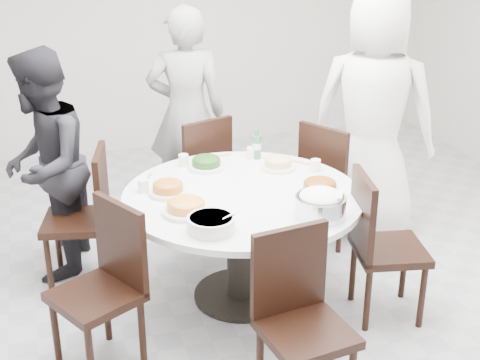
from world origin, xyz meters
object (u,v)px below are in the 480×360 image
object	(u,v)px
chair_se	(390,247)
chair_s	(307,329)
chair_n	(195,173)
diner_left	(44,166)
chair_nw	(75,218)
dining_table	(242,246)
rice_bowl	(321,207)
diner_middle	(186,114)
soup_bowl	(211,224)
chair_ne	(336,181)
chair_sw	(95,293)
beverage_bottle	(257,144)
diner_right	(374,113)

from	to	relation	value
chair_se	chair_s	bearing A→B (deg)	139.23
chair_n	diner_left	distance (m)	1.21
chair_nw	dining_table	bearing A→B (deg)	75.01
rice_bowl	diner_middle	bearing A→B (deg)	101.19
chair_n	chair_se	xyz separation A→B (m)	(0.86, -1.53, 0.00)
chair_s	diner_left	bearing A→B (deg)	114.39
diner_left	soup_bowl	world-z (taller)	diner_left
chair_s	diner_left	size ratio (longest dim) A/B	0.60
chair_ne	diner_middle	distance (m)	1.31
chair_sw	chair_s	size ratio (longest dim) A/B	1.00
soup_bowl	beverage_bottle	distance (m)	1.15
chair_ne	diner_left	xyz separation A→B (m)	(-2.09, 0.14, 0.32)
chair_nw	diner_left	distance (m)	0.41
chair_sw	diner_left	xyz separation A→B (m)	(-0.19, 1.18, 0.32)
dining_table	chair_ne	bearing A→B (deg)	32.77
diner_left	rice_bowl	bearing A→B (deg)	66.37
rice_bowl	beverage_bottle	world-z (taller)	beverage_bottle
chair_nw	diner_right	world-z (taller)	diner_right
rice_bowl	diner_left	bearing A→B (deg)	141.63
chair_nw	diner_right	size ratio (longest dim) A/B	0.50
chair_sw	dining_table	bearing A→B (deg)	85.92
diner_right	rice_bowl	world-z (taller)	diner_right
chair_nw	beverage_bottle	distance (m)	1.34
chair_nw	chair_sw	distance (m)	0.97
chair_nw	chair_ne	bearing A→B (deg)	104.81
diner_right	chair_s	bearing A→B (deg)	89.97
chair_nw	beverage_bottle	xyz separation A→B (m)	(1.28, 0.03, 0.38)
dining_table	soup_bowl	distance (m)	0.68
chair_ne	rice_bowl	xyz separation A→B (m)	(-0.60, -1.05, 0.34)
chair_n	diner_left	size ratio (longest dim) A/B	0.60
diner_middle	diner_left	bearing A→B (deg)	44.99
chair_n	diner_left	bearing A→B (deg)	-1.56
dining_table	chair_s	distance (m)	1.09
chair_nw	soup_bowl	bearing A→B (deg)	48.34
chair_s	beverage_bottle	size ratio (longest dim) A/B	4.40
diner_middle	rice_bowl	bearing A→B (deg)	115.76
chair_ne	diner_middle	xyz separation A→B (m)	(-0.96, 0.80, 0.38)
chair_nw	chair_sw	world-z (taller)	same
chair_ne	chair_n	xyz separation A→B (m)	(-0.98, 0.48, 0.00)
chair_nw	chair_s	bearing A→B (deg)	44.55
chair_sw	diner_middle	world-z (taller)	diner_middle
beverage_bottle	diner_left	bearing A→B (deg)	172.79
diner_right	diner_left	xyz separation A→B (m)	(-2.40, 0.07, -0.17)
chair_se	diner_left	distance (m)	2.32
chair_sw	diner_right	distance (m)	2.52
chair_nw	soup_bowl	world-z (taller)	chair_nw
dining_table	soup_bowl	bearing A→B (deg)	-126.08
chair_se	diner_left	size ratio (longest dim) A/B	0.60
chair_se	chair_sw	bearing A→B (deg)	100.96
chair_nw	soup_bowl	xyz separation A→B (m)	(0.69, -0.96, 0.32)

